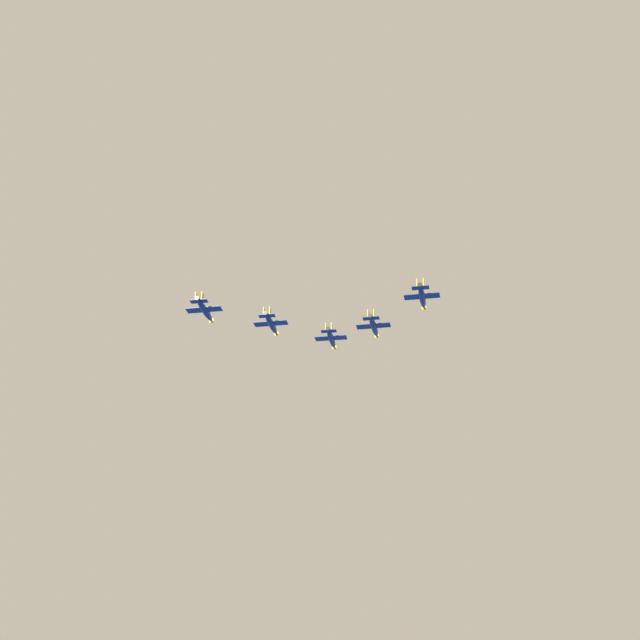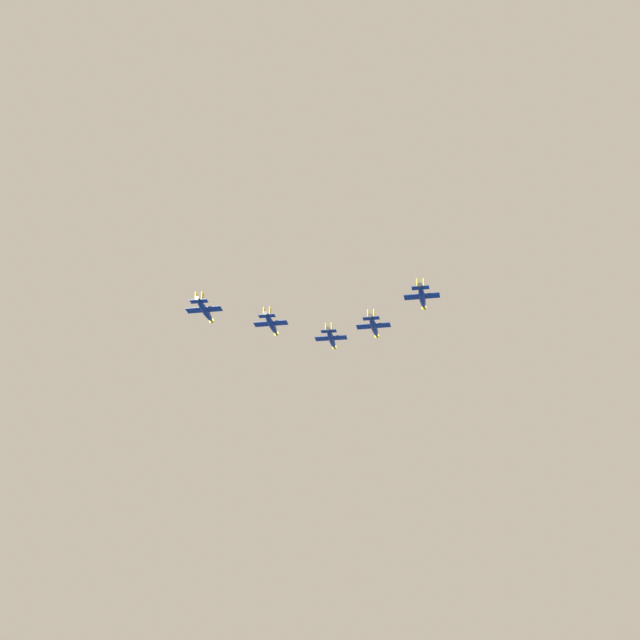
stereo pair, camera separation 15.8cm
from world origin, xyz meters
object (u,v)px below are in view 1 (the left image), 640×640
(jet_right_wingman, at_px, (374,326))
(jet_right_outer, at_px, (422,297))
(jet_left_wingman, at_px, (271,324))
(jet_left_outer, at_px, (205,310))
(jet_lead, at_px, (331,339))

(jet_right_wingman, height_order, jet_right_outer, jet_right_wingman)
(jet_left_wingman, distance_m, jet_left_outer, 21.64)
(jet_lead, height_order, jet_left_wingman, jet_lead)
(jet_right_wingman, relative_size, jet_left_outer, 0.98)
(jet_right_wingman, bearing_deg, jet_left_wingman, 90.99)
(jet_left_wingman, bearing_deg, jet_left_outer, 140.21)
(jet_right_wingman, distance_m, jet_left_outer, 44.87)
(jet_left_wingman, xyz_separation_m, jet_right_outer, (8.49, 44.06, -3.18))
(jet_right_wingman, distance_m, jet_right_outer, 21.50)
(jet_left_wingman, distance_m, jet_right_wingman, 27.99)
(jet_lead, relative_size, jet_right_outer, 1.02)
(jet_right_wingman, bearing_deg, jet_left_outer, 112.40)
(jet_right_wingman, bearing_deg, jet_lead, 41.36)
(jet_right_wingman, xyz_separation_m, jet_left_outer, (23.72, -38.09, 0.31))
(jet_lead, relative_size, jet_left_outer, 0.98)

